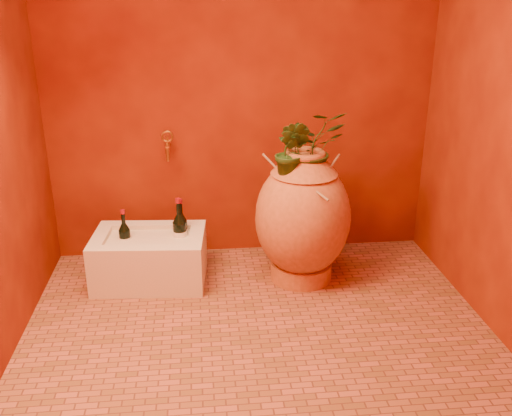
{
  "coord_description": "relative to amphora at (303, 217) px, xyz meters",
  "views": [
    {
      "loc": [
        -0.28,
        -2.64,
        1.72
      ],
      "look_at": [
        0.03,
        0.35,
        0.55
      ],
      "focal_mm": 40.0,
      "sensor_mm": 36.0,
      "label": 1
    }
  ],
  "objects": [
    {
      "name": "amphora",
      "position": [
        0.0,
        0.0,
        0.0
      ],
      "size": [
        0.6,
        0.6,
        0.83
      ],
      "rotation": [
        0.0,
        0.0,
        -0.03
      ],
      "color": "#BF6635",
      "rests_on": "floor"
    },
    {
      "name": "plant_main",
      "position": [
        0.03,
        0.03,
        0.43
      ],
      "size": [
        0.48,
        0.43,
        0.45
      ],
      "primitive_type": "imported",
      "rotation": [
        0.0,
        0.0,
        0.22
      ],
      "color": "#204016",
      "rests_on": "amphora"
    },
    {
      "name": "floor",
      "position": [
        -0.33,
        -0.53,
        -0.42
      ],
      "size": [
        2.5,
        2.5,
        0.0
      ],
      "primitive_type": "plane",
      "color": "#984A31",
      "rests_on": "ground"
    },
    {
      "name": "wall_back",
      "position": [
        -0.33,
        0.47,
        0.83
      ],
      "size": [
        2.5,
        0.02,
        2.5
      ],
      "primitive_type": "cube",
      "color": "#591105",
      "rests_on": "ground"
    },
    {
      "name": "wine_bottle_a",
      "position": [
        -1.09,
        0.08,
        -0.14
      ],
      "size": [
        0.07,
        0.07,
        0.3
      ],
      "color": "black",
      "rests_on": "stone_basin"
    },
    {
      "name": "stone_basin",
      "position": [
        -0.94,
        0.06,
        -0.27
      ],
      "size": [
        0.71,
        0.51,
        0.31
      ],
      "rotation": [
        0.0,
        0.0,
        -0.08
      ],
      "color": "beige",
      "rests_on": "floor"
    },
    {
      "name": "wall_tap",
      "position": [
        -0.81,
        0.38,
        0.38
      ],
      "size": [
        0.08,
        0.16,
        0.18
      ],
      "color": "#AB7827",
      "rests_on": "wall_back"
    },
    {
      "name": "wine_bottle_c",
      "position": [
        -0.75,
        0.09,
        -0.12
      ],
      "size": [
        0.09,
        0.09,
        0.35
      ],
      "color": "black",
      "rests_on": "stone_basin"
    },
    {
      "name": "plant_side",
      "position": [
        -0.09,
        -0.07,
        0.43
      ],
      "size": [
        0.26,
        0.24,
        0.37
      ],
      "primitive_type": "imported",
      "rotation": [
        0.0,
        0.0,
        -0.57
      ],
      "color": "#204016",
      "rests_on": "amphora"
    },
    {
      "name": "wine_bottle_b",
      "position": [
        -0.74,
        0.15,
        -0.12
      ],
      "size": [
        0.08,
        0.08,
        0.33
      ],
      "color": "black",
      "rests_on": "stone_basin"
    }
  ]
}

